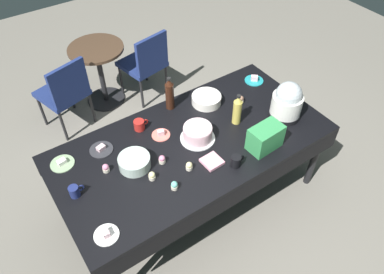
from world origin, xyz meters
TOP-DOWN VIEW (x-y plane):
  - ground at (0.00, 0.00)m, footprint 9.00×9.00m
  - potluck_table at (0.00, 0.00)m, footprint 2.20×1.10m
  - frosted_layer_cake at (0.05, 0.00)m, footprint 0.28×0.28m
  - slow_cooker at (0.81, -0.19)m, footprint 0.26×0.26m
  - glass_salad_bowl at (-0.49, 0.03)m, footprint 0.24×0.24m
  - ceramic_snack_bowl at (0.37, 0.32)m, footprint 0.26×0.26m
  - dessert_plate_sage at (-0.93, 0.35)m, footprint 0.18×0.18m
  - dessert_plate_white at (-0.91, -0.38)m, footprint 0.16×0.16m
  - dessert_plate_teal at (0.93, 0.33)m, footprint 0.17×0.17m
  - dessert_plate_coral at (-0.17, 0.20)m, footprint 0.15×0.15m
  - dessert_plate_charcoal at (-0.63, 0.32)m, footprint 0.18×0.18m
  - cupcake_lemon at (0.62, 0.16)m, footprint 0.05×0.05m
  - cupcake_vanilla at (-0.18, -0.22)m, footprint 0.05×0.05m
  - cupcake_mint at (-0.69, 0.10)m, footprint 0.05×0.05m
  - cupcake_rose at (-0.31, -0.05)m, footprint 0.05×0.05m
  - cupcake_berry at (-0.45, -0.15)m, footprint 0.05×0.05m
  - cupcake_cocoa at (-0.36, -0.31)m, footprint 0.05×0.05m
  - soda_bottle_ginger_ale at (0.43, -0.02)m, footprint 0.07×0.07m
  - soda_bottle_cola at (0.08, 0.45)m, footprint 0.08×0.08m
  - coffee_mug_red at (-0.27, 0.36)m, footprint 0.13×0.09m
  - coffee_mug_navy at (-0.96, 0.03)m, footprint 0.11×0.07m
  - coffee_mug_black at (0.13, -0.39)m, footprint 0.12×0.08m
  - soda_carton at (0.43, -0.36)m, footprint 0.27×0.17m
  - paper_napkin_stack at (-0.00, -0.26)m, footprint 0.15×0.15m
  - maroon_chair_left at (-0.53, 1.54)m, footprint 0.54×0.54m
  - maroon_chair_right at (0.41, 1.53)m, footprint 0.52×0.52m
  - round_cafe_table at (-0.05, 1.76)m, footprint 0.60×0.60m

SIDE VIEW (x-z plane):
  - ground at x=0.00m, z-range 0.00..0.00m
  - maroon_chair_left at x=-0.53m, z-range 0.07..0.92m
  - maroon_chair_right at x=0.41m, z-range 0.07..0.92m
  - round_cafe_table at x=-0.05m, z-range 0.14..0.86m
  - potluck_table at x=0.00m, z-range 0.31..1.06m
  - dessert_plate_charcoal at x=-0.63m, z-range 0.74..0.78m
  - dessert_plate_sage at x=-0.93m, z-range 0.74..0.78m
  - dessert_plate_white at x=-0.91m, z-range 0.74..0.79m
  - paper_napkin_stack at x=0.00m, z-range 0.75..0.77m
  - dessert_plate_coral at x=-0.17m, z-range 0.74..0.79m
  - dessert_plate_teal at x=0.93m, z-range 0.74..0.79m
  - cupcake_lemon at x=0.62m, z-range 0.75..0.82m
  - cupcake_vanilla at x=-0.18m, z-range 0.75..0.82m
  - cupcake_mint at x=-0.69m, z-range 0.75..0.82m
  - cupcake_rose at x=-0.31m, z-range 0.75..0.82m
  - cupcake_berry at x=-0.45m, z-range 0.75..0.82m
  - cupcake_cocoa at x=-0.36m, z-range 0.75..0.82m
  - ceramic_snack_bowl at x=0.37m, z-range 0.75..0.83m
  - coffee_mug_red at x=-0.27m, z-range 0.75..0.83m
  - coffee_mug_navy at x=-0.96m, z-range 0.75..0.84m
  - glass_salad_bowl at x=-0.49m, z-range 0.75..0.84m
  - coffee_mug_black at x=0.13m, z-range 0.75..0.84m
  - frosted_layer_cake at x=0.05m, z-range 0.75..0.87m
  - soda_carton at x=0.43m, z-range 0.75..0.95m
  - soda_bottle_ginger_ale at x=0.43m, z-range 0.74..1.02m
  - soda_bottle_cola at x=0.08m, z-range 0.74..1.05m
  - slow_cooker at x=0.81m, z-range 0.74..1.08m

